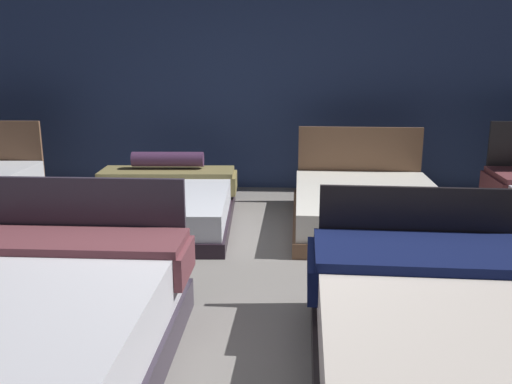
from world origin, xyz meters
name	(u,v)px	position (x,y,z in m)	size (l,w,h in m)	color
ground_plane	(249,289)	(0.00, 0.00, -0.01)	(18.00, 18.00, 0.02)	gray
showroom_back_wall	(267,59)	(0.00, 3.43, 1.75)	(18.00, 0.06, 3.50)	navy
bed_1	(18,331)	(-1.20, -1.28, 0.29)	(1.67, 2.05, 0.95)	#352D3A
bed_2	(449,340)	(1.17, -1.22, 0.28)	(1.57, 2.09, 0.90)	black
bed_5	(157,204)	(-1.13, 1.68, 0.21)	(1.76, 2.22, 0.66)	black
bed_6	(368,207)	(1.16, 1.69, 0.21)	(1.63, 2.10, 0.95)	brown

